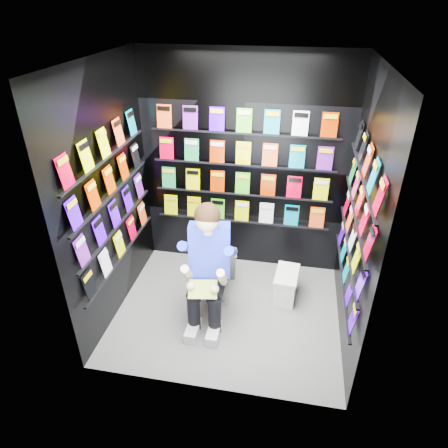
# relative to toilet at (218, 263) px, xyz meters

# --- Properties ---
(floor) EXTENTS (2.40, 2.40, 0.00)m
(floor) POSITION_rel_toilet_xyz_m (0.18, -0.37, -0.37)
(floor) COLOR slate
(floor) RESTS_ON ground
(ceiling) EXTENTS (2.40, 2.40, 0.00)m
(ceiling) POSITION_rel_toilet_xyz_m (0.18, -0.37, 2.23)
(ceiling) COLOR white
(ceiling) RESTS_ON floor
(wall_back) EXTENTS (2.40, 0.04, 2.60)m
(wall_back) POSITION_rel_toilet_xyz_m (0.18, 0.63, 0.93)
(wall_back) COLOR black
(wall_back) RESTS_ON floor
(wall_front) EXTENTS (2.40, 0.04, 2.60)m
(wall_front) POSITION_rel_toilet_xyz_m (0.18, -1.37, 0.93)
(wall_front) COLOR black
(wall_front) RESTS_ON floor
(wall_left) EXTENTS (0.04, 2.00, 2.60)m
(wall_left) POSITION_rel_toilet_xyz_m (-1.02, -0.37, 0.93)
(wall_left) COLOR black
(wall_left) RESTS_ON floor
(wall_right) EXTENTS (0.04, 2.00, 2.60)m
(wall_right) POSITION_rel_toilet_xyz_m (1.38, -0.37, 0.93)
(wall_right) COLOR black
(wall_right) RESTS_ON floor
(comics_back) EXTENTS (2.10, 0.06, 1.37)m
(comics_back) POSITION_rel_toilet_xyz_m (0.18, 0.60, 0.94)
(comics_back) COLOR #C50027
(comics_back) RESTS_ON wall_back
(comics_left) EXTENTS (0.06, 1.70, 1.37)m
(comics_left) POSITION_rel_toilet_xyz_m (-0.99, -0.37, 0.94)
(comics_left) COLOR #C50027
(comics_left) RESTS_ON wall_left
(comics_right) EXTENTS (0.06, 1.70, 1.37)m
(comics_right) POSITION_rel_toilet_xyz_m (1.35, -0.37, 0.94)
(comics_right) COLOR #C50027
(comics_right) RESTS_ON wall_right
(toilet) EXTENTS (0.54, 0.81, 0.73)m
(toilet) POSITION_rel_toilet_xyz_m (0.00, 0.00, 0.00)
(toilet) COLOR white
(toilet) RESTS_ON floor
(longbox) EXTENTS (0.26, 0.43, 0.31)m
(longbox) POSITION_rel_toilet_xyz_m (0.79, -0.00, -0.21)
(longbox) COLOR white
(longbox) RESTS_ON floor
(longbox_lid) EXTENTS (0.28, 0.45, 0.03)m
(longbox_lid) POSITION_rel_toilet_xyz_m (0.79, -0.00, -0.04)
(longbox_lid) COLOR white
(longbox_lid) RESTS_ON longbox
(reader) EXTENTS (0.69, 0.91, 1.52)m
(reader) POSITION_rel_toilet_xyz_m (0.00, -0.38, 0.43)
(reader) COLOR #1B2CE2
(reader) RESTS_ON toilet
(held_comic) EXTENTS (0.30, 0.21, 0.12)m
(held_comic) POSITION_rel_toilet_xyz_m (0.00, -0.73, 0.21)
(held_comic) COLOR green
(held_comic) RESTS_ON reader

